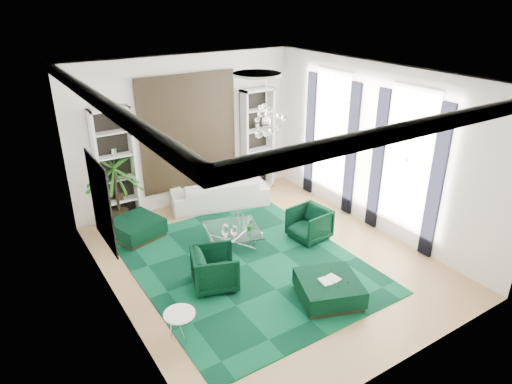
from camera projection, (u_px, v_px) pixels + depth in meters
floor at (265, 260)px, 9.55m from camera, size 6.00×7.00×0.02m
ceiling at (267, 74)px, 7.99m from camera, size 6.00×7.00×0.02m
wall_back at (188, 132)px, 11.46m from camera, size 6.00×0.02×3.80m
wall_front at (412, 258)px, 6.07m from camera, size 6.00×0.02×3.80m
wall_left at (109, 214)px, 7.28m from camera, size 0.02×7.00×3.80m
wall_right at (376, 148)px, 10.26m from camera, size 0.02×7.00×3.80m
crown_molding at (266, 81)px, 8.04m from camera, size 6.00×7.00×0.18m
ceiling_medallion at (257, 74)px, 8.24m from camera, size 0.90×0.90×0.05m
tapestry at (189, 132)px, 11.43m from camera, size 2.50×0.06×2.80m
shelving_left at (116, 167)px, 10.55m from camera, size 0.90×0.38×2.80m
shelving_right at (257, 140)px, 12.48m from camera, size 0.90×0.38×2.80m
painting at (102, 202)px, 7.78m from camera, size 0.04×1.30×1.60m
window_near at (408, 160)px, 9.56m from camera, size 0.03×1.10×2.90m
curtain_near_a at (436, 184)px, 9.04m from camera, size 0.07×0.30×3.25m
curtain_near_b at (378, 161)px, 10.24m from camera, size 0.07×0.30×3.25m
window_far at (331, 132)px, 11.40m from camera, size 0.03×1.10×2.90m
curtain_far_a at (351, 151)px, 10.88m from camera, size 0.07×0.30×3.25m
curtain_far_b at (310, 135)px, 12.08m from camera, size 0.07×0.30×3.25m
rug at (247, 264)px, 9.35m from camera, size 4.20×5.00×0.02m
sofa at (219, 193)px, 11.79m from camera, size 2.64×1.59×0.72m
armchair_left at (215, 269)px, 8.55m from camera, size 1.06×1.04×0.76m
armchair_right at (309, 224)px, 10.21m from camera, size 0.88×0.85×0.74m
coffee_table at (233, 237)px, 10.00m from camera, size 1.43×1.43×0.39m
ottoman_side at (137, 228)px, 10.32m from camera, size 1.23×1.23×0.44m
ottoman_front at (329, 290)px, 8.23m from camera, size 1.36×1.36×0.42m
book at (329, 279)px, 8.14m from camera, size 0.38×0.25×0.03m
side_table at (180, 326)px, 7.30m from camera, size 0.64×0.64×0.49m
palm at (115, 180)px, 10.45m from camera, size 1.80×1.80×2.36m
chandelier at (266, 122)px, 8.75m from camera, size 0.79×0.79×0.70m
table_plant at (249, 225)px, 9.83m from camera, size 0.16×0.14×0.26m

